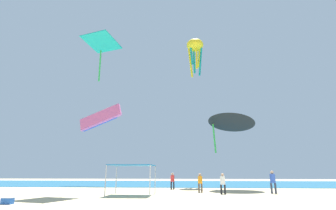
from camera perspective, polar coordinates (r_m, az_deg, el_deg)
ground at (r=16.33m, az=-1.72°, el=-20.28°), size 110.00×110.00×0.10m
ocean_strip at (r=42.63m, az=2.28°, el=-16.51°), size 110.00×24.46×0.03m
canopy_tent at (r=20.78m, az=-7.70°, el=-12.95°), size 3.23×2.87×2.21m
person_near_tent at (r=22.10m, az=11.71°, el=-15.89°), size 0.43×0.38×1.59m
person_leftmost at (r=23.96m, az=21.63°, el=-14.79°), size 0.48×0.43×1.79m
person_central at (r=23.75m, az=6.94°, el=-15.96°), size 0.38×0.38×1.58m
person_rightmost at (r=27.65m, az=0.97°, el=-15.77°), size 0.41×0.38×1.62m
cooler_box at (r=17.32m, az=-31.30°, el=-17.22°), size 0.57×0.37×0.35m
kite_diamond_teal at (r=26.86m, az=-14.17°, el=12.56°), size 3.68×3.67×4.25m
kite_delta_black at (r=28.85m, az=13.48°, el=-2.98°), size 6.64×6.67×4.49m
kite_octopus_yellow at (r=40.38m, az=5.85°, el=12.32°), size 3.48×3.48×5.83m
kite_parafoil_pink at (r=38.05m, az=-14.35°, el=-2.69°), size 6.33×1.74×3.89m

